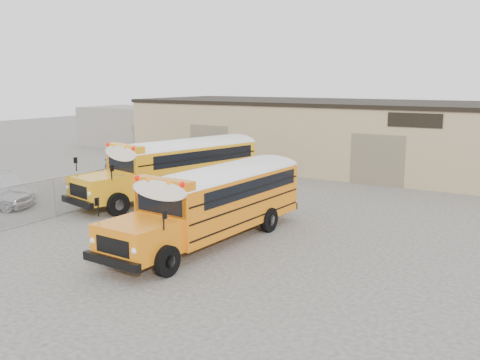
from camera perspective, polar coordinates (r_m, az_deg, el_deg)
The scene contains 9 objects.
ground at distance 21.37m, azimuth -8.87°, elevation -6.11°, with size 120.00×120.00×0.00m, color #4A4744.
warehouse at distance 38.09m, azimuth 11.05°, elevation 4.82°, with size 30.20×10.20×4.67m.
chainlink_fence at distance 27.31m, azimuth -14.40°, elevation -0.70°, with size 0.07×18.07×1.81m.
distant_building_left at distance 51.74m, azimuth -11.60°, elevation 5.65°, with size 8.00×6.00×3.60m, color gray.
school_bus_left at distance 32.47m, azimuth 2.12°, elevation 2.99°, with size 4.89×10.89×3.10m.
school_bus_right at distance 25.47m, azimuth 5.51°, elevation 0.55°, with size 3.19×9.96×2.88m.
tarp_bundle at distance 18.94m, azimuth -12.99°, elevation -6.37°, with size 0.95×0.95×1.29m.
car_white at distance 29.96m, azimuth -23.55°, elevation -0.79°, with size 1.77×4.36×1.26m, color silver.
car_dark at distance 35.89m, azimuth -10.50°, elevation 1.85°, with size 1.55×4.45×1.47m, color #212227.
Camera 1 is at (13.45, -15.44, 6.12)m, focal length 40.00 mm.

